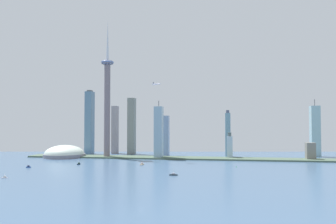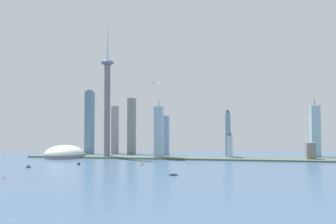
# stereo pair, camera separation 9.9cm
# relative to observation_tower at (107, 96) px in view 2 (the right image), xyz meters

# --- Properties ---
(ground_plane) EXTENTS (6000.00, 6000.00, 0.00)m
(ground_plane) POSITION_rel_observation_tower_xyz_m (201.65, -466.33, -157.69)
(ground_plane) COLOR #426080
(waterfront_pier) EXTENTS (811.70, 56.76, 3.59)m
(waterfront_pier) POSITION_rel_observation_tower_xyz_m (201.65, 5.07, -155.89)
(waterfront_pier) COLOR #4B604D
(waterfront_pier) RESTS_ON ground
(observation_tower) EXTENTS (33.32, 33.32, 353.95)m
(observation_tower) POSITION_rel_observation_tower_xyz_m (0.00, 0.00, 0.00)
(observation_tower) COLOR slate
(observation_tower) RESTS_ON ground
(stadium_dome) EXTENTS (104.50, 104.50, 44.84)m
(stadium_dome) POSITION_rel_observation_tower_xyz_m (-110.93, -7.81, -149.54)
(stadium_dome) COLOR slate
(stadium_dome) RESTS_ON ground
(skyscraper_0) EXTENTS (13.25, 26.47, 121.90)m
(skyscraper_0) POSITION_rel_observation_tower_xyz_m (306.05, 70.90, -99.03)
(skyscraper_0) COLOR #6992A5
(skyscraper_0) RESTS_ON ground
(skyscraper_1) EXTENTS (19.51, 20.46, 108.11)m
(skyscraper_1) POSITION_rel_observation_tower_xyz_m (140.61, 67.87, -103.63)
(skyscraper_1) COLOR #8498B9
(skyscraper_1) RESTS_ON ground
(skyscraper_2) EXTENTS (20.39, 20.58, 41.59)m
(skyscraper_2) POSITION_rel_observation_tower_xyz_m (497.02, 17.83, -136.89)
(skyscraper_2) COLOR slate
(skyscraper_2) RESTS_ON ground
(skyscraper_3) EXTENTS (15.79, 22.00, 137.83)m
(skyscraper_3) POSITION_rel_observation_tower_xyz_m (-16.14, 114.72, -88.77)
(skyscraper_3) COLOR #998F93
(skyscraper_3) RESTS_ON ground
(skyscraper_4) EXTENTS (19.54, 27.77, 182.54)m
(skyscraper_4) POSITION_rel_observation_tower_xyz_m (-82.72, 86.49, -67.78)
(skyscraper_4) COLOR slate
(skyscraper_4) RESTS_ON ground
(skyscraper_5) EXTENTS (19.76, 24.23, 159.98)m
(skyscraper_5) POSITION_rel_observation_tower_xyz_m (36.09, 106.30, -77.70)
(skyscraper_5) COLOR gray
(skyscraper_5) RESTS_ON ground
(skyscraper_6) EXTENTS (20.09, 27.25, 144.31)m
(skyscraper_6) POSITION_rel_observation_tower_xyz_m (134.03, 2.43, -92.94)
(skyscraper_6) COLOR #8DACBC
(skyscraper_6) RESTS_ON ground
(skyscraper_7) EXTENTS (13.45, 21.81, 64.71)m
(skyscraper_7) POSITION_rel_observation_tower_xyz_m (309.32, 31.22, -128.17)
(skyscraper_7) COLOR #A9C2D4
(skyscraper_7) RESTS_ON ground
(skyscraper_8) EXTENTS (22.97, 23.04, 151.01)m
(skyscraper_8) POSITION_rel_observation_tower_xyz_m (534.05, 109.66, -90.74)
(skyscraper_8) COLOR #95BBC1
(skyscraper_8) RESTS_ON ground
(boat_0) EXTENTS (14.23, 4.93, 9.99)m
(boat_0) POSITION_rel_observation_tower_xyz_m (206.38, -253.46, -156.26)
(boat_0) COLOR #1B2932
(boat_0) RESTS_ON ground
(boat_1) EXTENTS (8.65, 4.62, 7.35)m
(boat_1) POSITION_rel_observation_tower_xyz_m (-56.13, -320.95, -156.46)
(boat_1) COLOR white
(boat_1) RESTS_ON ground
(boat_2) EXTENTS (5.89, 13.80, 8.88)m
(boat_2) POSITION_rel_observation_tower_xyz_m (121.86, -125.90, -155.93)
(boat_2) COLOR beige
(boat_2) RESTS_ON ground
(boat_3) EXTENTS (9.06, 5.60, 4.48)m
(boat_3) POSITION_rel_observation_tower_xyz_m (-89.90, -201.64, -156.08)
(boat_3) COLOR navy
(boat_3) RESTS_ON ground
(boat_4) EXTENTS (3.76, 11.56, 11.13)m
(boat_4) POSITION_rel_observation_tower_xyz_m (-12.03, -141.21, -156.17)
(boat_4) COLOR #0F2137
(boat_4) RESTS_ON ground
(channel_buoy_0) EXTENTS (1.94, 1.94, 2.06)m
(channel_buoy_0) POSITION_rel_observation_tower_xyz_m (-12.42, -136.46, -156.66)
(channel_buoy_0) COLOR yellow
(channel_buoy_0) RESTS_ON ground
(channel_buoy_1) EXTENTS (1.32, 1.32, 2.21)m
(channel_buoy_1) POSITION_rel_observation_tower_xyz_m (316.31, -133.96, -156.58)
(channel_buoy_1) COLOR green
(channel_buoy_1) RESTS_ON ground
(airplane) EXTENTS (23.89, 22.78, 7.46)m
(airplane) POSITION_rel_observation_tower_xyz_m (135.62, -38.13, 23.54)
(airplane) COLOR white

